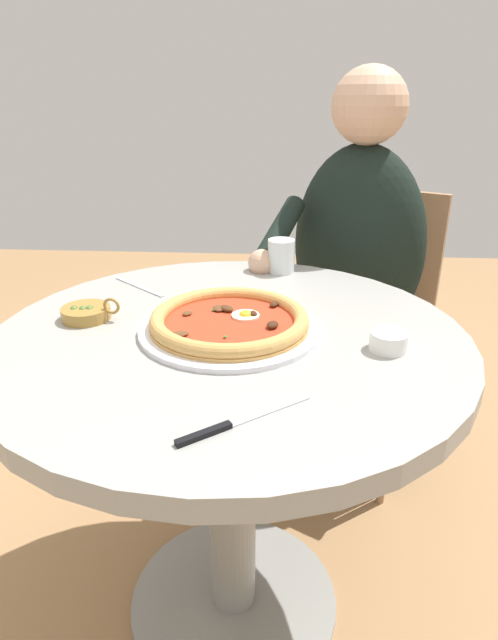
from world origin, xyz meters
TOP-DOWN VIEW (x-y plane):
  - ground_plane at (0.00, 0.00)m, footprint 6.00×6.00m
  - dining_table at (0.00, 0.00)m, footprint 0.89×0.89m
  - pizza_on_plate at (-0.00, 0.00)m, footprint 0.34×0.34m
  - water_glass at (-0.36, 0.09)m, footprint 0.07×0.07m
  - steak_knife at (0.31, 0.03)m, footprint 0.14×0.18m
  - ramekin_capers at (0.06, 0.28)m, footprint 0.07×0.07m
  - olive_pan at (-0.04, -0.29)m, footprint 0.10×0.12m
  - fork_utensil at (-0.22, -0.23)m, footprint 0.12×0.14m
  - diner_person at (-0.58, 0.31)m, footprint 0.45×0.52m
  - cafe_chair_diner at (-0.70, 0.38)m, footprint 0.56×0.56m

SIDE VIEW (x-z plane):
  - ground_plane at x=0.00m, z-range -0.02..0.00m
  - cafe_chair_diner at x=-0.70m, z-range 0.09..0.95m
  - diner_person at x=-0.58m, z-range -0.06..1.15m
  - dining_table at x=0.00m, z-range 0.21..0.93m
  - fork_utensil at x=-0.22m, z-range 0.73..0.73m
  - steak_knife at x=0.31m, z-range 0.73..0.73m
  - olive_pan at x=-0.04m, z-range 0.72..0.76m
  - pizza_on_plate at x=0.00m, z-range 0.72..0.76m
  - ramekin_capers at x=0.06m, z-range 0.73..0.76m
  - water_glass at x=-0.36m, z-range 0.72..0.80m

